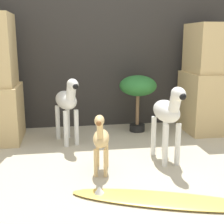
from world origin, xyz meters
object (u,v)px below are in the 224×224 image
object	(u,v)px
potted_palm_front	(138,88)
zebra_left	(67,102)
zebra_right	(168,114)
surfboard	(163,199)
giraffe_figurine	(101,138)

from	to	relation	value
potted_palm_front	zebra_left	bearing A→B (deg)	-159.54
zebra_right	surfboard	bearing A→B (deg)	-110.08
surfboard	zebra_right	bearing A→B (deg)	69.92
zebra_right	potted_palm_front	size ratio (longest dim) A/B	1.06
potted_palm_front	surfboard	size ratio (longest dim) A/B	0.51
zebra_right	giraffe_figurine	size ratio (longest dim) A/B	1.33
zebra_left	zebra_right	bearing A→B (deg)	-37.02
zebra_left	potted_palm_front	world-z (taller)	zebra_left
zebra_right	surfboard	world-z (taller)	zebra_right
zebra_left	surfboard	xyz separation A→B (m)	(0.59, -1.30, -0.41)
zebra_right	zebra_left	distance (m)	1.05
zebra_right	surfboard	size ratio (longest dim) A/B	0.54
zebra_right	zebra_left	size ratio (longest dim) A/B	1.00
zebra_left	giraffe_figurine	xyz separation A→B (m)	(0.24, -0.79, -0.14)
giraffe_figurine	surfboard	world-z (taller)	giraffe_figurine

